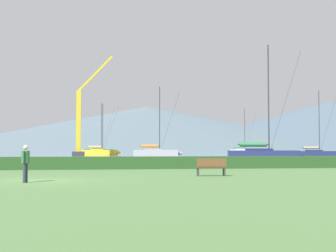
% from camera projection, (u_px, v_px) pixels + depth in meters
% --- Properties ---
extents(ground_plane, '(1000.00, 1000.00, 0.00)m').
position_uv_depth(ground_plane, '(40.00, 181.00, 21.00)').
color(ground_plane, '#517A42').
extents(harbor_water, '(320.00, 246.00, 0.00)m').
position_uv_depth(harbor_water, '(97.00, 152.00, 156.59)').
color(harbor_water, slate).
rests_on(harbor_water, ground_plane).
extents(hedge_line, '(80.00, 1.20, 0.88)m').
position_uv_depth(hedge_line, '(62.00, 163.00, 31.91)').
color(hedge_line, '#284C23').
rests_on(hedge_line, ground_plane).
extents(sailboat_slip_0, '(8.93, 4.13, 12.81)m').
position_uv_depth(sailboat_slip_0, '(264.00, 155.00, 49.64)').
color(sailboat_slip_0, navy).
rests_on(sailboat_slip_0, harbor_water).
extents(sailboat_slip_2, '(7.75, 3.48, 9.79)m').
position_uv_depth(sailboat_slip_2, '(100.00, 152.00, 86.40)').
color(sailboat_slip_2, gold).
rests_on(sailboat_slip_2, harbor_water).
extents(sailboat_slip_4, '(7.96, 2.67, 12.12)m').
position_uv_depth(sailboat_slip_4, '(99.00, 151.00, 107.83)').
color(sailboat_slip_4, '#236B38').
rests_on(sailboat_slip_4, harbor_water).
extents(sailboat_slip_6, '(7.11, 3.33, 10.66)m').
position_uv_depth(sailboat_slip_6, '(243.00, 151.00, 106.90)').
color(sailboat_slip_6, white).
rests_on(sailboat_slip_6, harbor_water).
extents(sailboat_slip_7, '(8.30, 3.18, 11.33)m').
position_uv_depth(sailboat_slip_7, '(156.00, 152.00, 72.98)').
color(sailboat_slip_7, '#9E9EA3').
rests_on(sailboat_slip_7, harbor_water).
extents(sailboat_slip_8, '(7.05, 2.87, 10.28)m').
position_uv_depth(sailboat_slip_8, '(317.00, 153.00, 69.60)').
color(sailboat_slip_8, navy).
rests_on(sailboat_slip_8, harbor_water).
extents(park_bench_near_path, '(1.61, 0.53, 0.95)m').
position_uv_depth(park_bench_near_path, '(211.00, 166.00, 24.55)').
color(park_bench_near_path, brown).
rests_on(park_bench_near_path, ground_plane).
extents(person_standing_walker, '(0.36, 0.56, 1.65)m').
position_uv_depth(person_standing_walker, '(25.00, 160.00, 20.04)').
color(person_standing_walker, '#2D3347').
rests_on(person_standing_walker, ground_plane).
extents(dock_crane, '(6.78, 2.00, 17.46)m').
position_uv_depth(dock_crane, '(80.00, 126.00, 77.93)').
color(dock_crane, '#333338').
rests_on(dock_crane, ground_plane).
extents(distant_hill_west_ridge, '(350.15, 350.15, 36.33)m').
position_uv_depth(distant_hill_west_ridge, '(147.00, 128.00, 389.36)').
color(distant_hill_west_ridge, slate).
rests_on(distant_hill_west_ridge, ground_plane).
extents(distant_hill_central_peak, '(252.43, 252.43, 36.18)m').
position_uv_depth(distant_hill_central_peak, '(308.00, 130.00, 433.49)').
color(distant_hill_central_peak, '#425666').
rests_on(distant_hill_central_peak, ground_plane).
extents(distant_hill_east_ridge, '(286.75, 286.75, 38.67)m').
position_uv_depth(distant_hill_east_ridge, '(330.00, 125.00, 371.51)').
color(distant_hill_east_ridge, '#4C6070').
rests_on(distant_hill_east_ridge, ground_plane).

